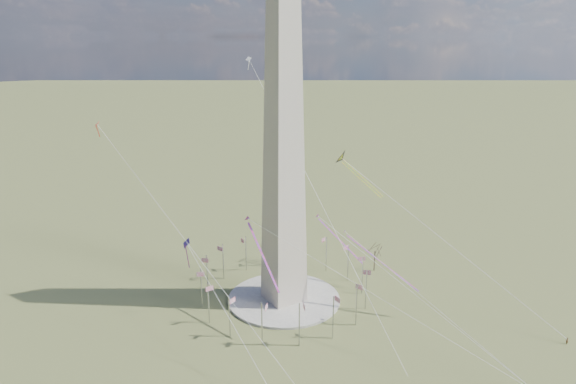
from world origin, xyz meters
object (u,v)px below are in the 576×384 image
tree_near (375,250)px  person_east (567,341)px  kite_delta_black (344,160)px  washington_monument (284,154)px

tree_near → person_east: 65.61m
person_east → kite_delta_black: size_ratio=0.11×
washington_monument → kite_delta_black: size_ratio=5.52×
tree_near → kite_delta_black: kite_delta_black is taller
kite_delta_black → person_east: bearing=79.4°
tree_near → kite_delta_black: size_ratio=0.63×
person_east → kite_delta_black: 87.19m
person_east → kite_delta_black: (-20.07, 75.65, 38.44)m
tree_near → person_east: bearing=-77.7°
person_east → kite_delta_black: kite_delta_black is taller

